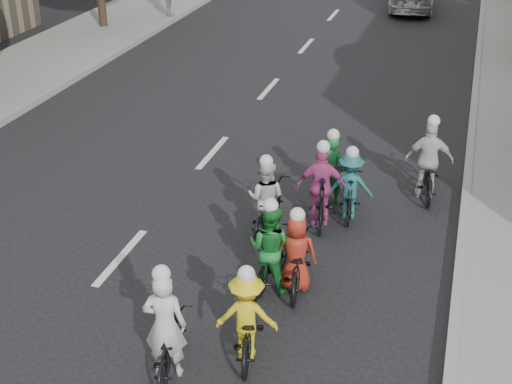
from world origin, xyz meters
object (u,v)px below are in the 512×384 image
at_px(cyclist_3, 322,192).
at_px(cyclist_7, 350,190).
at_px(cyclist_6, 267,204).
at_px(cyclist_4, 297,259).
at_px(cyclist_2, 248,321).
at_px(cyclist_5, 332,175).
at_px(cyclist_8, 428,168).
at_px(cyclist_1, 271,253).
at_px(cyclist_0, 168,337).

height_order(cyclist_3, cyclist_7, cyclist_3).
bearing_deg(cyclist_6, cyclist_4, 120.02).
height_order(cyclist_2, cyclist_4, cyclist_2).
relative_size(cyclist_3, cyclist_7, 1.19).
bearing_deg(cyclist_2, cyclist_5, -103.76).
bearing_deg(cyclist_6, cyclist_2, 100.57).
bearing_deg(cyclist_8, cyclist_7, 37.30).
bearing_deg(cyclist_4, cyclist_7, -107.45).
xyz_separation_m(cyclist_1, cyclist_2, (0.16, -1.82, -0.07)).
bearing_deg(cyclist_2, cyclist_4, -109.86).
height_order(cyclist_0, cyclist_6, cyclist_0).
xyz_separation_m(cyclist_0, cyclist_6, (0.23, 4.33, -0.00)).
bearing_deg(cyclist_0, cyclist_7, -118.38).
xyz_separation_m(cyclist_3, cyclist_8, (1.92, 1.83, -0.03)).
relative_size(cyclist_1, cyclist_8, 0.89).
bearing_deg(cyclist_3, cyclist_1, 71.22).
xyz_separation_m(cyclist_3, cyclist_5, (-0.00, 1.02, -0.10)).
distance_m(cyclist_0, cyclist_1, 2.66).
distance_m(cyclist_0, cyclist_7, 5.64).
height_order(cyclist_1, cyclist_7, cyclist_1).
xyz_separation_m(cyclist_0, cyclist_3, (1.19, 4.98, 0.07)).
relative_size(cyclist_1, cyclist_4, 0.92).
bearing_deg(cyclist_6, cyclist_7, -145.47).
distance_m(cyclist_0, cyclist_6, 4.34).
relative_size(cyclist_0, cyclist_7, 1.17).
relative_size(cyclist_0, cyclist_1, 1.07).
height_order(cyclist_2, cyclist_5, cyclist_5).
relative_size(cyclist_0, cyclist_5, 1.13).
distance_m(cyclist_5, cyclist_6, 1.92).
bearing_deg(cyclist_3, cyclist_6, 23.54).
distance_m(cyclist_2, cyclist_6, 3.70).
height_order(cyclist_2, cyclist_6, cyclist_6).
bearing_deg(cyclist_4, cyclist_6, -67.52).
bearing_deg(cyclist_7, cyclist_8, -143.24).
bearing_deg(cyclist_2, cyclist_7, -110.17).
xyz_separation_m(cyclist_0, cyclist_2, (0.99, 0.71, -0.02)).
bearing_deg(cyclist_3, cyclist_7, -151.47).
bearing_deg(cyclist_1, cyclist_0, 79.11).
bearing_deg(cyclist_8, cyclist_5, 14.94).
xyz_separation_m(cyclist_1, cyclist_8, (2.29, 4.28, -0.01)).
distance_m(cyclist_1, cyclist_5, 3.49).
height_order(cyclist_3, cyclist_5, cyclist_3).
relative_size(cyclist_3, cyclist_6, 0.99).
bearing_deg(cyclist_4, cyclist_2, 73.08).
bearing_deg(cyclist_1, cyclist_7, -99.61).
xyz_separation_m(cyclist_5, cyclist_8, (1.93, 0.80, 0.07)).
distance_m(cyclist_1, cyclist_7, 2.98).
bearing_deg(cyclist_5, cyclist_1, 90.01).
height_order(cyclist_3, cyclist_8, cyclist_8).
distance_m(cyclist_4, cyclist_7, 2.78).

